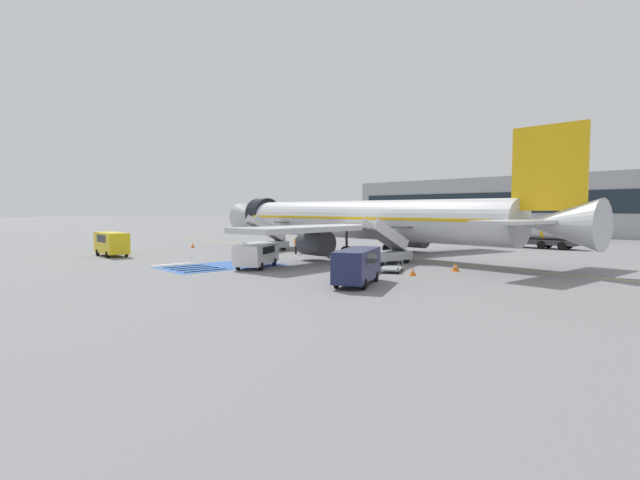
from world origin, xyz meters
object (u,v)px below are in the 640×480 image
Objects in this scene: fuel_tanker at (538,235)px; traffic_cone_2 at (455,267)px; airliner at (361,220)px; ground_crew_0 at (318,244)px; service_van_2 at (257,253)px; traffic_cone_1 at (413,272)px; boarding_stairs_aft at (385,253)px; baggage_cart at (391,268)px; ground_crew_2 at (329,248)px; terminal_building at (614,205)px; boarding_stairs_forward at (266,242)px; service_van_0 at (357,264)px; service_van_1 at (112,242)px; traffic_cone_0 at (193,245)px; ground_crew_1 at (296,244)px.

fuel_tanker reaches higher than traffic_cone_2.
airliner reaches higher than ground_crew_0.
service_van_2 is (2.13, -14.23, -2.41)m from airliner.
traffic_cone_2 reaches higher than traffic_cone_1.
boarding_stairs_aft is 6.79m from traffic_cone_2.
airliner is at bearing -68.23° from baggage_cart.
ground_crew_2 is (-7.82, -26.95, -0.65)m from fuel_tanker.
airliner is at bearing -95.61° from terminal_building.
airliner is 11.51m from boarding_stairs_forward.
ground_crew_0 reaches higher than traffic_cone_2.
traffic_cone_2 is at bearing -121.48° from service_van_0.
service_van_1 reaches higher than ground_crew_2.
boarding_stairs_aft is 27.65m from traffic_cone_0.
service_van_0 is 3.27× the size of ground_crew_1.
service_van_1 is 9.03× the size of traffic_cone_0.
service_van_0 is 10.51m from traffic_cone_2.
traffic_cone_2 is at bearing 20.19° from ground_crew_1.
baggage_cart is (21.36, -3.77, -0.74)m from boarding_stairs_forward.
service_van_0 is 1.01× the size of service_van_2.
airliner is at bearing 23.61° from boarding_stairs_forward.
traffic_cone_0 is at bearing 112.86° from airliner.
service_van_2 is 12.83m from ground_crew_0.
service_van_0 is at bearing -8.47° from ground_crew_1.
baggage_cart is at bearing -84.94° from terminal_building.
fuel_tanker reaches higher than service_van_1.
terminal_building reaches higher than boarding_stairs_aft.
airliner is 7.28m from ground_crew_1.
ground_crew_2 is 2.63× the size of traffic_cone_2.
service_van_1 is 18.41m from service_van_2.
service_van_2 is 10.02× the size of traffic_cone_0.
boarding_stairs_aft is 12.13m from service_van_0.
fuel_tanker is 31.56m from traffic_cone_1.
service_van_2 is 23.03m from traffic_cone_0.
terminal_building is at bearing 91.95° from boarding_stairs_aft.
boarding_stairs_aft is at bearing -177.76° from traffic_cone_2.
terminal_building is at bearing 68.14° from traffic_cone_0.
ground_crew_0 is at bearing 160.67° from traffic_cone_1.
traffic_cone_1 is (13.43, -8.70, -3.30)m from airliner.
service_van_1 is (-15.49, -19.57, -2.16)m from airliner.
airliner is 25.05m from service_van_1.
ground_crew_0 is at bearing -99.96° from service_van_2.
traffic_cone_2 is at bearing -81.82° from terminal_building.
service_van_0 is at bearing 81.39° from baggage_cart.
traffic_cone_2 is (13.86, 0.35, -0.66)m from ground_crew_2.
service_van_0 reaches higher than traffic_cone_0.
boarding_stairs_forward is 8.07× the size of traffic_cone_2.
boarding_stairs_forward is at bearing -179.53° from traffic_cone_2.
ground_crew_1 reaches higher than ground_crew_2.
airliner is at bearing 143.04° from service_van_1.
ground_crew_0 is at bearing -65.03° from service_van_0.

